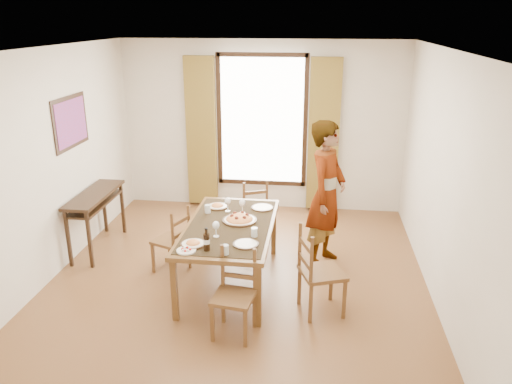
# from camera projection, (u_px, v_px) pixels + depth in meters

# --- Properties ---
(ground) EXTENTS (5.00, 5.00, 0.00)m
(ground) POSITION_uv_depth(u_px,v_px,m) (238.00, 278.00, 6.08)
(ground) COLOR #572C1B
(ground) RESTS_ON ground
(room_shell) EXTENTS (4.60, 5.10, 2.74)m
(room_shell) POSITION_uv_depth(u_px,v_px,m) (238.00, 153.00, 5.69)
(room_shell) COLOR beige
(room_shell) RESTS_ON ground
(console_table) EXTENTS (0.38, 1.20, 0.80)m
(console_table) POSITION_uv_depth(u_px,v_px,m) (95.00, 201.00, 6.66)
(console_table) COLOR black
(console_table) RESTS_ON ground
(dining_table) EXTENTS (1.00, 1.79, 0.76)m
(dining_table) POSITION_uv_depth(u_px,v_px,m) (230.00, 230.00, 5.76)
(dining_table) COLOR brown
(dining_table) RESTS_ON ground
(chair_west) EXTENTS (0.49, 0.49, 0.85)m
(chair_west) POSITION_uv_depth(u_px,v_px,m) (173.00, 242.00, 6.15)
(chair_west) COLOR brown
(chair_west) RESTS_ON ground
(chair_north) EXTENTS (0.51, 0.51, 0.87)m
(chair_north) POSITION_uv_depth(u_px,v_px,m) (253.00, 210.00, 7.13)
(chair_north) COLOR brown
(chair_north) RESTS_ON ground
(chair_south) EXTENTS (0.44, 0.44, 0.88)m
(chair_south) POSITION_uv_depth(u_px,v_px,m) (235.00, 296.00, 4.92)
(chair_south) COLOR brown
(chair_south) RESTS_ON ground
(chair_east) EXTENTS (0.56, 0.56, 0.98)m
(chair_east) POSITION_uv_depth(u_px,v_px,m) (319.00, 274.00, 5.26)
(chair_east) COLOR brown
(chair_east) RESTS_ON ground
(man) EXTENTS (0.98, 0.90, 1.86)m
(man) POSITION_uv_depth(u_px,v_px,m) (327.00, 194.00, 6.19)
(man) COLOR gray
(man) RESTS_ON ground
(plate_sw) EXTENTS (0.27, 0.27, 0.05)m
(plate_sw) POSITION_uv_depth(u_px,v_px,m) (193.00, 242.00, 5.22)
(plate_sw) COLOR silver
(plate_sw) RESTS_ON dining_table
(plate_se) EXTENTS (0.27, 0.27, 0.05)m
(plate_se) POSITION_uv_depth(u_px,v_px,m) (246.00, 243.00, 5.22)
(plate_se) COLOR silver
(plate_se) RESTS_ON dining_table
(plate_nw) EXTENTS (0.27, 0.27, 0.05)m
(plate_nw) POSITION_uv_depth(u_px,v_px,m) (217.00, 205.00, 6.25)
(plate_nw) COLOR silver
(plate_nw) RESTS_ON dining_table
(plate_ne) EXTENTS (0.27, 0.27, 0.05)m
(plate_ne) POSITION_uv_depth(u_px,v_px,m) (262.00, 206.00, 6.21)
(plate_ne) COLOR silver
(plate_ne) RESTS_ON dining_table
(pasta_platter) EXTENTS (0.40, 0.40, 0.10)m
(pasta_platter) POSITION_uv_depth(u_px,v_px,m) (240.00, 217.00, 5.81)
(pasta_platter) COLOR #BF5E18
(pasta_platter) RESTS_ON dining_table
(caprese_plate) EXTENTS (0.20, 0.20, 0.04)m
(caprese_plate) POSITION_uv_depth(u_px,v_px,m) (186.00, 250.00, 5.08)
(caprese_plate) COLOR silver
(caprese_plate) RESTS_ON dining_table
(wine_glass_a) EXTENTS (0.08, 0.08, 0.18)m
(wine_glass_a) POSITION_uv_depth(u_px,v_px,m) (216.00, 229.00, 5.39)
(wine_glass_a) COLOR white
(wine_glass_a) RESTS_ON dining_table
(wine_glass_b) EXTENTS (0.08, 0.08, 0.18)m
(wine_glass_b) POSITION_uv_depth(u_px,v_px,m) (242.00, 206.00, 6.05)
(wine_glass_b) COLOR white
(wine_glass_b) RESTS_ON dining_table
(wine_glass_c) EXTENTS (0.08, 0.08, 0.18)m
(wine_glass_c) POSITION_uv_depth(u_px,v_px,m) (228.00, 204.00, 6.09)
(wine_glass_c) COLOR white
(wine_glass_c) RESTS_ON dining_table
(tumbler_a) EXTENTS (0.07, 0.07, 0.10)m
(tumbler_a) POSITION_uv_depth(u_px,v_px,m) (254.00, 232.00, 5.41)
(tumbler_a) COLOR silver
(tumbler_a) RESTS_ON dining_table
(tumbler_b) EXTENTS (0.07, 0.07, 0.10)m
(tumbler_b) POSITION_uv_depth(u_px,v_px,m) (208.00, 209.00, 6.07)
(tumbler_b) COLOR silver
(tumbler_b) RESTS_ON dining_table
(tumbler_c) EXTENTS (0.07, 0.07, 0.10)m
(tumbler_c) POSITION_uv_depth(u_px,v_px,m) (225.00, 250.00, 5.01)
(tumbler_c) COLOR silver
(tumbler_c) RESTS_ON dining_table
(wine_bottle) EXTENTS (0.07, 0.07, 0.25)m
(wine_bottle) POSITION_uv_depth(u_px,v_px,m) (207.00, 239.00, 5.07)
(wine_bottle) COLOR black
(wine_bottle) RESTS_ON dining_table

